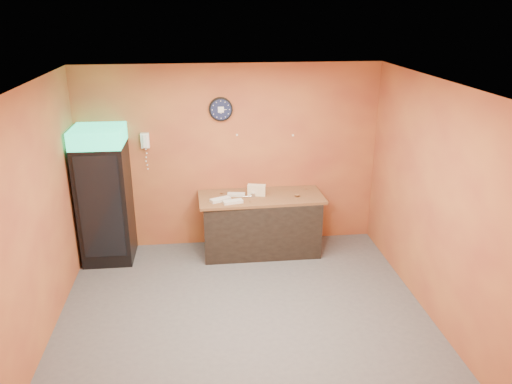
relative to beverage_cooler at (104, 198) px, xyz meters
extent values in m
plane|color=#47474C|center=(1.85, -1.61, -0.98)|extent=(4.50, 4.50, 0.00)
cube|color=#BA6C34|center=(1.85, 0.39, 0.42)|extent=(4.50, 0.02, 2.80)
cube|color=#BA6C34|center=(-0.40, -1.61, 0.42)|extent=(0.02, 4.00, 2.80)
cube|color=#BA6C34|center=(4.10, -1.61, 0.42)|extent=(0.02, 4.00, 2.80)
cube|color=white|center=(1.85, -1.61, 1.82)|extent=(4.50, 4.00, 0.02)
cube|color=black|center=(0.00, 0.04, -0.10)|extent=(0.71, 0.71, 1.75)
cube|color=#17C686|center=(0.00, 0.04, 0.90)|extent=(0.71, 0.71, 0.25)
cube|color=black|center=(0.00, -0.31, -0.03)|extent=(0.58, 0.03, 1.50)
cube|color=black|center=(2.27, 0.01, -0.54)|extent=(1.73, 0.77, 0.86)
cylinder|color=black|center=(1.72, 0.37, 1.17)|extent=(0.35, 0.05, 0.35)
cylinder|color=#0F1433|center=(1.72, 0.34, 1.17)|extent=(0.30, 0.01, 0.30)
cube|color=white|center=(1.72, 0.33, 1.17)|extent=(0.09, 0.00, 0.09)
cube|color=white|center=(0.60, 0.35, 0.74)|extent=(0.12, 0.07, 0.22)
cube|color=white|center=(0.60, 0.30, 0.74)|extent=(0.05, 0.04, 0.18)
cube|color=brown|center=(2.27, 0.01, -0.09)|extent=(1.87, 0.82, 0.04)
cube|color=beige|center=(2.21, 0.04, -0.05)|extent=(0.28, 0.15, 0.06)
cube|color=beige|center=(2.21, 0.04, 0.01)|extent=(0.28, 0.15, 0.06)
cube|color=beige|center=(2.21, 0.04, 0.07)|extent=(0.28, 0.15, 0.06)
cube|color=silver|center=(1.66, -0.12, -0.05)|extent=(0.32, 0.22, 0.04)
cube|color=silver|center=(1.83, -0.23, -0.05)|extent=(0.30, 0.17, 0.04)
cube|color=silver|center=(1.90, 0.07, -0.05)|extent=(0.27, 0.14, 0.04)
cylinder|color=silver|center=(2.15, -0.01, -0.04)|extent=(0.06, 0.06, 0.06)
camera|label=1|loc=(1.40, -6.86, 2.59)|focal=35.00mm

